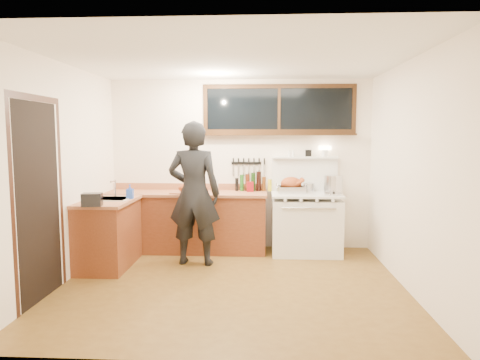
# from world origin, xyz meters

# --- Properties ---
(ground_plane) EXTENTS (4.00, 3.50, 0.02)m
(ground_plane) POSITION_xyz_m (0.00, 0.00, -0.01)
(ground_plane) COLOR brown
(room_shell) EXTENTS (4.10, 3.60, 2.65)m
(room_shell) POSITION_xyz_m (0.00, 0.00, 1.65)
(room_shell) COLOR white
(room_shell) RESTS_ON ground
(counter_back) EXTENTS (2.44, 0.64, 1.00)m
(counter_back) POSITION_xyz_m (-0.80, 1.45, 0.45)
(counter_back) COLOR #622C15
(counter_back) RESTS_ON ground
(counter_left) EXTENTS (0.64, 1.09, 0.90)m
(counter_left) POSITION_xyz_m (-1.70, 0.62, 0.45)
(counter_left) COLOR #622C15
(counter_left) RESTS_ON ground
(sink_unit) EXTENTS (0.50, 0.45, 0.37)m
(sink_unit) POSITION_xyz_m (-1.68, 0.70, 0.85)
(sink_unit) COLOR white
(sink_unit) RESTS_ON counter_left
(vintage_stove) EXTENTS (1.02, 0.74, 1.59)m
(vintage_stove) POSITION_xyz_m (1.00, 1.41, 0.47)
(vintage_stove) COLOR white
(vintage_stove) RESTS_ON ground
(back_window) EXTENTS (2.32, 0.13, 0.77)m
(back_window) POSITION_xyz_m (0.60, 1.72, 2.06)
(back_window) COLOR black
(back_window) RESTS_ON room_shell
(left_doorway) EXTENTS (0.02, 1.04, 2.17)m
(left_doorway) POSITION_xyz_m (-1.99, -0.55, 1.09)
(left_doorway) COLOR black
(left_doorway) RESTS_ON ground
(knife_strip) EXTENTS (0.52, 0.03, 0.28)m
(knife_strip) POSITION_xyz_m (0.12, 1.73, 1.31)
(knife_strip) COLOR black
(knife_strip) RESTS_ON room_shell
(man) EXTENTS (0.74, 0.52, 1.94)m
(man) POSITION_xyz_m (-0.57, 0.79, 0.97)
(man) COLOR black
(man) RESTS_ON ground
(soap_bottle) EXTENTS (0.09, 0.10, 0.19)m
(soap_bottle) POSITION_xyz_m (-1.43, 0.74, 1.00)
(soap_bottle) COLOR blue
(soap_bottle) RESTS_ON counter_left
(toaster) EXTENTS (0.25, 0.19, 0.16)m
(toaster) POSITION_xyz_m (-1.70, 0.12, 0.98)
(toaster) COLOR black
(toaster) RESTS_ON counter_left
(cutting_board) EXTENTS (0.44, 0.37, 0.14)m
(cutting_board) POSITION_xyz_m (-0.78, 1.30, 0.95)
(cutting_board) COLOR #A56441
(cutting_board) RESTS_ON counter_back
(roast_turkey) EXTENTS (0.44, 0.34, 0.24)m
(roast_turkey) POSITION_xyz_m (0.78, 1.44, 1.00)
(roast_turkey) COLOR silver
(roast_turkey) RESTS_ON vintage_stove
(stockpot) EXTENTS (0.37, 0.37, 0.26)m
(stockpot) POSITION_xyz_m (1.41, 1.49, 1.03)
(stockpot) COLOR silver
(stockpot) RESTS_ON vintage_stove
(saucepan) EXTENTS (0.18, 0.30, 0.13)m
(saucepan) POSITION_xyz_m (1.05, 1.60, 0.97)
(saucepan) COLOR silver
(saucepan) RESTS_ON vintage_stove
(pot_lid) EXTENTS (0.33, 0.33, 0.04)m
(pot_lid) POSITION_xyz_m (1.38, 1.27, 0.91)
(pot_lid) COLOR silver
(pot_lid) RESTS_ON vintage_stove
(coffee_tin) EXTENTS (0.11, 0.09, 0.15)m
(coffee_tin) POSITION_xyz_m (0.17, 1.54, 0.98)
(coffee_tin) COLOR maroon
(coffee_tin) RESTS_ON counter_back
(pitcher) EXTENTS (0.12, 0.12, 0.19)m
(pitcher) POSITION_xyz_m (-0.37, 1.54, 0.99)
(pitcher) COLOR white
(pitcher) RESTS_ON counter_back
(bottle_cluster) EXTENTS (0.56, 0.07, 0.30)m
(bottle_cluster) POSITION_xyz_m (0.21, 1.63, 1.03)
(bottle_cluster) COLOR black
(bottle_cluster) RESTS_ON counter_back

